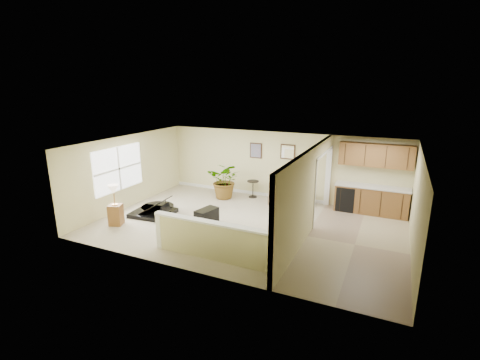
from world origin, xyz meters
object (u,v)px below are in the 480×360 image
at_px(piano_bench, 207,217).
at_px(lamp_stand, 115,208).
at_px(piano, 154,199).
at_px(small_plant, 309,200).
at_px(accent_table, 253,187).
at_px(palm_plant, 225,181).
at_px(loveseat, 289,193).

relative_size(piano_bench, lamp_stand, 0.59).
xyz_separation_m(piano, piano_bench, (2.05, -0.09, -0.26)).
bearing_deg(small_plant, accent_table, 177.10).
bearing_deg(piano, palm_plant, 54.94).
height_order(piano, palm_plant, palm_plant).
relative_size(piano, accent_table, 2.56).
relative_size(piano, piano_bench, 2.20).
relative_size(small_plant, lamp_stand, 0.44).
distance_m(piano, accent_table, 3.78).
relative_size(piano_bench, small_plant, 1.36).
bearing_deg(lamp_stand, piano_bench, 24.53).
xyz_separation_m(palm_plant, lamp_stand, (-1.87, -3.71, -0.15)).
relative_size(piano, loveseat, 0.96).
distance_m(piano, small_plant, 5.36).
bearing_deg(small_plant, piano_bench, -129.54).
xyz_separation_m(palm_plant, small_plant, (3.11, 0.41, -0.45)).
relative_size(accent_table, lamp_stand, 0.51).
height_order(loveseat, accent_table, loveseat).
bearing_deg(loveseat, piano_bench, -135.45).
bearing_deg(piano_bench, accent_table, 85.37).
xyz_separation_m(piano, loveseat, (3.72, 3.04, -0.19)).
bearing_deg(piano, accent_table, 46.97).
relative_size(accent_table, palm_plant, 0.46).
height_order(small_plant, lamp_stand, lamp_stand).
height_order(piano, piano_bench, piano).
xyz_separation_m(piano_bench, small_plant, (2.46, 2.97, -0.02)).
distance_m(piano_bench, small_plant, 3.86).
relative_size(loveseat, lamp_stand, 1.36).
xyz_separation_m(piano_bench, lamp_stand, (-2.52, -1.15, 0.29)).
bearing_deg(accent_table, loveseat, 1.95).
bearing_deg(lamp_stand, small_plant, 39.65).
bearing_deg(accent_table, piano, -127.57).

